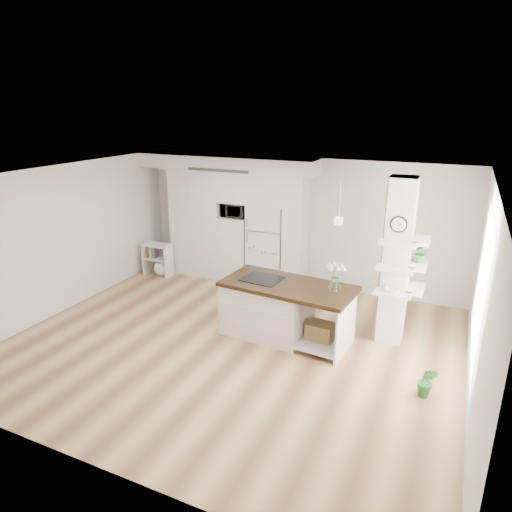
{
  "coord_description": "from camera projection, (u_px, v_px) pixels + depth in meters",
  "views": [
    {
      "loc": [
        3.1,
        -5.87,
        3.71
      ],
      "look_at": [
        0.0,
        0.9,
        1.23
      ],
      "focal_mm": 32.0,
      "sensor_mm": 36.0,
      "label": 1
    }
  ],
  "objects": [
    {
      "name": "floor_plant_b",
      "position": [
        400.0,
        303.0,
        8.37
      ],
      "size": [
        0.35,
        0.35,
        0.5
      ],
      "primitive_type": "imported",
      "rotation": [
        0.0,
        0.0,
        0.29
      ],
      "color": "#30772F",
      "rests_on": "floor"
    },
    {
      "name": "kitchen_island",
      "position": [
        274.0,
        307.0,
        7.6
      ],
      "size": [
        2.21,
        1.19,
        1.53
      ],
      "rotation": [
        0.0,
        0.0,
        -0.09
      ],
      "color": "silver",
      "rests_on": "floor"
    },
    {
      "name": "decor_bowl",
      "position": [
        391.0,
        290.0,
        7.02
      ],
      "size": [
        0.22,
        0.22,
        0.05
      ],
      "primitive_type": "imported",
      "color": "white",
      "rests_on": "column"
    },
    {
      "name": "cabinet_wall",
      "position": [
        229.0,
        212.0,
        9.86
      ],
      "size": [
        4.0,
        0.71,
        2.7
      ],
      "color": "silver",
      "rests_on": "floor"
    },
    {
      "name": "microwave",
      "position": [
        235.0,
        210.0,
        9.74
      ],
      "size": [
        0.54,
        0.37,
        0.3
      ],
      "primitive_type": "imported",
      "color": "#2D2D2D",
      "rests_on": "cabinet_wall"
    },
    {
      "name": "window",
      "position": [
        482.0,
        285.0,
        5.87
      ],
      "size": [
        0.0,
        2.4,
        2.4
      ],
      "primitive_type": "plane",
      "rotation": [
        1.57,
        0.0,
        -1.57
      ],
      "color": "white",
      "rests_on": "room"
    },
    {
      "name": "column",
      "position": [
        401.0,
        265.0,
        7.07
      ],
      "size": [
        0.69,
        0.9,
        2.7
      ],
      "color": "silver",
      "rests_on": "floor"
    },
    {
      "name": "bookshelf",
      "position": [
        159.0,
        262.0,
        10.35
      ],
      "size": [
        0.63,
        0.38,
        0.73
      ],
      "rotation": [
        0.0,
        0.0,
        0.04
      ],
      "color": "silver",
      "rests_on": "floor"
    },
    {
      "name": "pendant_light",
      "position": [
        346.0,
        227.0,
        6.25
      ],
      "size": [
        0.12,
        0.12,
        0.1
      ],
      "primitive_type": "cylinder",
      "color": "white",
      "rests_on": "room"
    },
    {
      "name": "floor_plant_a",
      "position": [
        427.0,
        382.0,
        6.02
      ],
      "size": [
        0.28,
        0.24,
        0.46
      ],
      "primitive_type": "imported",
      "rotation": [
        0.0,
        0.0,
        -0.15
      ],
      "color": "#30772F",
      "rests_on": "floor"
    },
    {
      "name": "shelf_plant",
      "position": [
        421.0,
        253.0,
        7.07
      ],
      "size": [
        0.27,
        0.23,
        0.3
      ],
      "primitive_type": "imported",
      "color": "#30772F",
      "rests_on": "column"
    },
    {
      "name": "room",
      "position": [
        231.0,
        234.0,
        6.88
      ],
      "size": [
        7.04,
        6.04,
        2.72
      ],
      "color": "white",
      "rests_on": "ground"
    },
    {
      "name": "floor",
      "position": [
        233.0,
        343.0,
        7.46
      ],
      "size": [
        7.0,
        6.0,
        0.01
      ],
      "primitive_type": "cube",
      "color": "tan",
      "rests_on": "ground"
    },
    {
      "name": "refrigerator",
      "position": [
        268.0,
        245.0,
        9.71
      ],
      "size": [
        0.78,
        0.69,
        1.75
      ],
      "color": "white",
      "rests_on": "floor"
    }
  ]
}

